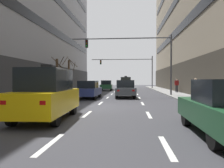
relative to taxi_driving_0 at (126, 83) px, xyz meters
The scene contains 40 objects.
ground_plane 23.51m from the taxi_driving_0, 93.52° to the right, with size 120.00×120.00×0.00m, color #38383D.
sidewalk_right 24.19m from the taxi_driving_0, 75.93° to the right, with size 2.57×80.00×0.14m, color gray.
lane_stripe_l1_s3 26.84m from the taxi_driving_0, 99.57° to the right, with size 0.16×2.00×0.01m, color silver.
lane_stripe_l1_s4 21.93m from the taxi_driving_0, 101.75° to the right, with size 0.16×2.00×0.01m, color silver.
lane_stripe_l1_s5 17.07m from the taxi_driving_0, 105.17° to the right, with size 0.16×2.00×0.01m, color silver.
lane_stripe_l1_s6 12.33m from the taxi_driving_0, 111.29° to the right, with size 0.16×2.00×0.01m, color silver.
lane_stripe_l1_s7 7.91m from the taxi_driving_0, 124.69° to the right, with size 0.16×2.00×0.01m, color silver.
lane_stripe_l1_s8 4.81m from the taxi_driving_0, 162.10° to the right, with size 0.16×2.00×0.01m, color silver.
lane_stripe_l1_s9 5.81m from the taxi_driving_0, 141.39° to the left, with size 0.16×2.00×0.01m, color silver.
lane_stripe_l1_s10 9.71m from the taxi_driving_0, 117.51° to the left, with size 0.16×2.00×0.01m, color silver.
lane_stripe_l2_s2 31.49m from the taxi_driving_0, 92.63° to the right, with size 0.16×2.00×0.01m, color silver.
lane_stripe_l2_s3 26.50m from the taxi_driving_0, 93.12° to the right, with size 0.16×2.00×0.01m, color silver.
lane_stripe_l2_s4 21.52m from the taxi_driving_0, 93.85° to the right, with size 0.16×2.00×0.01m, color silver.
lane_stripe_l2_s5 16.54m from the taxi_driving_0, 95.01° to the right, with size 0.16×2.00×0.01m, color silver.
lane_stripe_l2_s6 11.58m from the taxi_driving_0, 97.18° to the right, with size 0.16×2.00×0.01m, color silver.
lane_stripe_l2_s7 6.69m from the taxi_driving_0, 102.62° to the right, with size 0.16×2.00×0.01m, color silver.
lane_stripe_l2_s8 2.31m from the taxi_driving_0, 135.04° to the right, with size 0.16×2.00×0.01m, color silver.
lane_stripe_l2_s9 3.99m from the taxi_driving_0, 112.05° to the left, with size 0.16×2.00×0.01m, color silver.
lane_stripe_l2_s10 8.75m from the taxi_driving_0, 99.56° to the left, with size 0.16×2.00×0.01m, color silver.
lane_stripe_l3_s2 31.50m from the taxi_driving_0, 87.13° to the right, with size 0.16×2.00×0.01m, color silver.
lane_stripe_l3_s3 26.51m from the taxi_driving_0, 86.59° to the right, with size 0.16×2.00×0.01m, color silver.
lane_stripe_l3_s4 21.53m from the taxi_driving_0, 85.80° to the right, with size 0.16×2.00×0.01m, color silver.
lane_stripe_l3_s5 16.55m from the taxi_driving_0, 84.53° to the right, with size 0.16×2.00×0.01m, color silver.
lane_stripe_l3_s6 11.60m from the taxi_driving_0, 82.17° to the right, with size 0.16×2.00×0.01m, color silver.
lane_stripe_l3_s7 6.72m from the taxi_driving_0, 76.27° to the right, with size 0.16×2.00×0.01m, color silver.
lane_stripe_l3_s8 2.39m from the taxi_driving_0, 42.46° to the right, with size 0.16×2.00×0.01m, color silver.
lane_stripe_l3_s9 4.04m from the taxi_driving_0, 66.15° to the left, with size 0.16×2.00×0.01m, color silver.
lane_stripe_l3_s10 8.77m from the taxi_driving_0, 79.58° to the left, with size 0.16×2.00×0.01m, color silver.
taxi_driving_0 is the anchor object (origin of this frame).
car_driving_1 3.88m from the taxi_driving_0, 142.88° to the right, with size 2.02×4.43×1.63m.
car_driving_2 16.19m from the taxi_driving_0, 89.23° to the right, with size 2.08×4.55×1.67m.
car_driving_3 19.63m from the taxi_driving_0, 107.45° to the right, with size 1.81×4.30×1.61m.
taxi_driving_4 28.16m from the taxi_driving_0, 95.86° to the right, with size 2.02×4.53×2.34m.
car_driving_5 17.90m from the taxi_driving_0, 99.87° to the right, with size 1.89×4.36×1.62m.
traffic_signal_0 14.50m from the taxi_driving_0, 83.35° to the right, with size 10.62×0.35×6.30m.
traffic_signal_1 6.02m from the taxi_driving_0, 76.93° to the left, with size 11.80×0.35×6.14m.
street_tree_1 13.47m from the taxi_driving_0, 129.21° to the right, with size 1.40×1.97×4.52m.
street_tree_2 9.96m from the taxi_driving_0, 149.30° to the right, with size 2.21×2.39×5.21m.
pedestrian_0 21.04m from the taxi_driving_0, 74.58° to the right, with size 0.39×0.41×1.69m.
pedestrian_1 11.27m from the taxi_driving_0, 54.13° to the right, with size 0.53×0.22×1.71m.
Camera 1 is at (2.08, -13.47, 1.69)m, focal length 34.52 mm.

